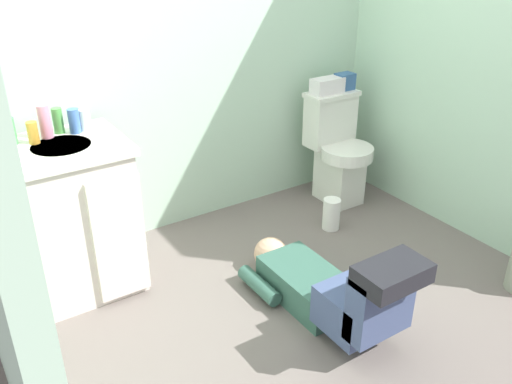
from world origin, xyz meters
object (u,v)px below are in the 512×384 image
object	(u,v)px
faucet	(50,126)
person_plumber	(330,289)
bottle_pink	(45,122)
vanity_cabinet	(74,218)
toiletry_bag	(345,81)
tissue_box	(327,86)
bottle_amber	(33,133)
toilet	(337,150)
bottle_green	(58,121)
bottle_white	(85,120)
paper_towel_roll	(331,214)
bottle_blue	(74,121)
soap_dispenser	(10,131)

from	to	relation	value
faucet	person_plumber	size ratio (longest dim) A/B	0.09
bottle_pink	vanity_cabinet	bearing A→B (deg)	-77.56
vanity_cabinet	toiletry_bag	bearing A→B (deg)	4.29
tissue_box	toiletry_bag	world-z (taller)	toiletry_bag
bottle_amber	bottle_pink	size ratio (longest dim) A/B	0.65
toilet	bottle_pink	xyz separation A→B (m)	(-1.84, 0.07, 0.53)
toilet	toiletry_bag	xyz separation A→B (m)	(0.10, 0.09, 0.44)
bottle_green	bottle_white	size ratio (longest dim) A/B	1.18
bottle_white	paper_towel_roll	xyz separation A→B (m)	(1.35, -0.39, -0.77)
vanity_cabinet	bottle_green	world-z (taller)	bottle_green
toiletry_bag	bottle_amber	distance (m)	2.02
toiletry_bag	bottle_white	size ratio (longest dim) A/B	1.14
bottle_amber	paper_towel_roll	size ratio (longest dim) A/B	0.52
bottle_green	bottle_blue	world-z (taller)	bottle_green
toiletry_bag	bottle_pink	distance (m)	1.95
person_plumber	toiletry_bag	size ratio (longest dim) A/B	8.59
tissue_box	vanity_cabinet	bearing A→B (deg)	-175.35
vanity_cabinet	tissue_box	xyz separation A→B (m)	(1.77, 0.14, 0.38)
vanity_cabinet	tissue_box	bearing A→B (deg)	4.65
toilet	bottle_amber	world-z (taller)	bottle_amber
tissue_box	bottle_white	world-z (taller)	bottle_white
toilet	bottle_blue	xyz separation A→B (m)	(-1.70, 0.06, 0.51)
person_plumber	toiletry_bag	distance (m)	1.59
toiletry_bag	bottle_white	bearing A→B (deg)	-179.31
bottle_green	bottle_blue	bearing A→B (deg)	-31.22
toiletry_bag	soap_dispenser	xyz separation A→B (m)	(-2.11, -0.02, 0.08)
vanity_cabinet	paper_towel_roll	bearing A→B (deg)	-9.99
vanity_cabinet	bottle_pink	xyz separation A→B (m)	(-0.03, 0.13, 0.48)
tissue_box	bottle_pink	bearing A→B (deg)	-179.46
toilet	soap_dispenser	xyz separation A→B (m)	(-2.01, 0.07, 0.52)
faucet	bottle_green	world-z (taller)	bottle_green
toilet	paper_towel_roll	bearing A→B (deg)	-133.20
toiletry_bag	bottle_green	world-z (taller)	bottle_green
toilet	bottle_amber	xyz separation A→B (m)	(-1.91, 0.03, 0.51)
toiletry_bag	paper_towel_roll	size ratio (longest dim) A/B	0.60
soap_dispenser	bottle_blue	world-z (taller)	soap_dispenser
tissue_box	bottle_white	distance (m)	1.61
bottle_blue	bottle_white	bearing A→B (deg)	6.04
bottle_pink	bottle_blue	size ratio (longest dim) A/B	1.33
tissue_box	bottle_blue	world-z (taller)	bottle_blue
bottle_pink	bottle_blue	world-z (taller)	bottle_pink
bottle_white	toiletry_bag	bearing A→B (deg)	0.69
bottle_amber	toiletry_bag	bearing A→B (deg)	1.76
toilet	faucet	distance (m)	1.89
bottle_amber	bottle_green	distance (m)	0.16
bottle_amber	bottle_green	xyz separation A→B (m)	(0.14, 0.08, 0.01)
vanity_cabinet	person_plumber	world-z (taller)	vanity_cabinet
soap_dispenser	tissue_box	bearing A→B (deg)	0.52
soap_dispenser	paper_towel_roll	world-z (taller)	soap_dispenser
toiletry_bag	bottle_blue	xyz separation A→B (m)	(-1.81, -0.03, 0.08)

